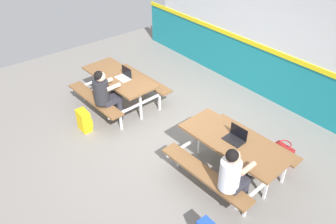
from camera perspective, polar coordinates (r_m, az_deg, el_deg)
The scene contains 10 objects.
ground_plane at distance 6.52m, azimuth -0.03°, elevation -4.05°, with size 10.00×10.00×0.02m, color gray.
accent_backdrop at distance 7.59m, azimuth 16.15°, elevation 11.60°, with size 8.00×0.14×2.60m.
picnic_table_left at distance 7.13m, azimuth -8.38°, elevation 5.02°, with size 1.82×1.64×0.74m.
picnic_table_right at distance 5.44m, azimuth 11.04°, elevation -6.18°, with size 1.82×1.64×0.74m.
student_nearer at distance 6.58m, azimuth -10.82°, elevation 3.32°, with size 0.38×0.53×1.21m.
student_further at distance 4.82m, azimuth 11.15°, elevation -10.50°, with size 0.38×0.53×1.21m.
laptop_silver at distance 6.94m, azimuth -7.56°, elevation 6.20°, with size 0.33×0.24×0.22m.
laptop_dark at distance 5.32m, azimuth 11.58°, elevation -4.29°, with size 0.33×0.24×0.22m.
tote_bag_bright at distance 6.14m, azimuth 19.19°, elevation -6.85°, with size 0.34×0.21×0.43m.
satchel_spare at distance 6.73m, azimuth -14.26°, elevation -1.43°, with size 0.30×0.22×0.44m.
Camera 1 is at (3.94, -3.17, 4.10)m, focal length 35.31 mm.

